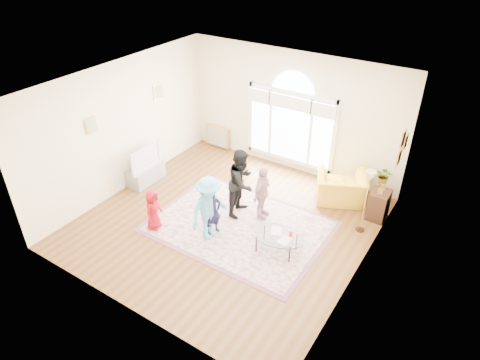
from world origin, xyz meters
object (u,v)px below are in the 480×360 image
Objects in this scene: tv_console at (146,174)px; television at (144,157)px; area_rug at (239,226)px; armchair at (341,188)px; coffee_table at (277,236)px.

tv_console is 0.52m from television.
tv_console reaches higher than area_rug.
television is 4.94m from armchair.
coffee_table reaches higher than area_rug.
coffee_table is (4.15, -0.55, 0.19)m from tv_console.
area_rug is at bearing -5.39° from television.
area_rug is 1.18m from coffee_table.
area_rug is 3.16m from television.
tv_console is (-3.07, 0.29, 0.20)m from area_rug.
armchair is at bearing 74.01° from coffee_table.
television is 0.89× the size of coffee_table.
television reaches higher than coffee_table.
armchair is at bearing 22.67° from television.
tv_console is 0.93× the size of television.
television is at bearing 165.69° from coffee_table.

